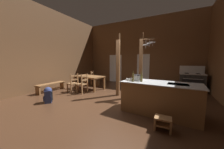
# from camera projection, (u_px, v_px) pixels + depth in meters

# --- Properties ---
(ground_plane) EXTENTS (8.51, 9.08, 0.10)m
(ground_plane) POSITION_uv_depth(u_px,v_px,m) (108.00, 102.00, 4.68)
(ground_plane) COLOR #422819
(wall_back) EXTENTS (8.51, 0.14, 4.43)m
(wall_back) POSITION_uv_depth(u_px,v_px,m) (138.00, 52.00, 8.13)
(wall_back) COLOR brown
(wall_back) RESTS_ON ground_plane
(wall_left) EXTENTS (0.14, 9.08, 4.43)m
(wall_left) POSITION_uv_depth(u_px,v_px,m) (45.00, 49.00, 6.25)
(wall_left) COLOR brown
(wall_left) RESTS_ON ground_plane
(glazed_door_back_left) EXTENTS (1.00, 0.01, 2.05)m
(glazed_door_back_left) POSITION_uv_depth(u_px,v_px,m) (115.00, 68.00, 9.00)
(glazed_door_back_left) COLOR white
(glazed_door_back_left) RESTS_ON ground_plane
(glazed_panel_back_right) EXTENTS (0.84, 0.01, 2.05)m
(glazed_panel_back_right) POSITION_uv_depth(u_px,v_px,m) (143.00, 69.00, 8.01)
(glazed_panel_back_right) COLOR white
(glazed_panel_back_right) RESTS_ON ground_plane
(kitchen_island) EXTENTS (2.23, 1.12, 0.94)m
(kitchen_island) POSITION_uv_depth(u_px,v_px,m) (159.00, 98.00, 3.49)
(kitchen_island) COLOR brown
(kitchen_island) RESTS_ON ground_plane
(stove_range) EXTENTS (1.15, 0.84, 1.32)m
(stove_range) POSITION_uv_depth(u_px,v_px,m) (192.00, 82.00, 6.07)
(stove_range) COLOR #2B2B2B
(stove_range) RESTS_ON ground_plane
(support_post_with_pot_rack) EXTENTS (0.64, 0.27, 2.78)m
(support_post_with_pot_rack) POSITION_uv_depth(u_px,v_px,m) (142.00, 62.00, 5.03)
(support_post_with_pot_rack) COLOR brown
(support_post_with_pot_rack) RESTS_ON ground_plane
(support_post_center) EXTENTS (0.14, 0.14, 2.78)m
(support_post_center) POSITION_uv_depth(u_px,v_px,m) (118.00, 65.00, 5.27)
(support_post_center) COLOR brown
(support_post_center) RESTS_ON ground_plane
(step_stool) EXTENTS (0.36, 0.28, 0.30)m
(step_stool) POSITION_uv_depth(u_px,v_px,m) (163.00, 122.00, 2.64)
(step_stool) COLOR #9E7044
(step_stool) RESTS_ON ground_plane
(dining_table) EXTENTS (1.80, 1.12, 0.74)m
(dining_table) POSITION_uv_depth(u_px,v_px,m) (89.00, 77.00, 6.62)
(dining_table) COLOR brown
(dining_table) RESTS_ON ground_plane
(ladderback_chair_near_window) EXTENTS (0.46, 0.46, 0.95)m
(ladderback_chair_near_window) POSITION_uv_depth(u_px,v_px,m) (83.00, 84.00, 5.78)
(ladderback_chair_near_window) COLOR #9E7044
(ladderback_chair_near_window) RESTS_ON ground_plane
(ladderback_chair_by_post) EXTENTS (0.54, 0.54, 0.95)m
(ladderback_chair_by_post) POSITION_uv_depth(u_px,v_px,m) (73.00, 83.00, 5.93)
(ladderback_chair_by_post) COLOR #9E7044
(ladderback_chair_by_post) RESTS_ON ground_plane
(ladderback_chair_at_table_end) EXTENTS (0.54, 0.54, 0.95)m
(ladderback_chair_at_table_end) POSITION_uv_depth(u_px,v_px,m) (94.00, 79.00, 7.54)
(ladderback_chair_at_table_end) COLOR #9E7044
(ladderback_chair_at_table_end) RESTS_ON ground_plane
(bench_along_left_wall) EXTENTS (0.41, 1.51, 0.44)m
(bench_along_left_wall) POSITION_uv_depth(u_px,v_px,m) (51.00, 86.00, 6.03)
(bench_along_left_wall) COLOR brown
(bench_along_left_wall) RESTS_ON ground_plane
(backpack) EXTENTS (0.39, 0.39, 0.60)m
(backpack) POSITION_uv_depth(u_px,v_px,m) (48.00, 94.00, 4.41)
(backpack) COLOR navy
(backpack) RESTS_ON ground_plane
(stockpot_on_counter) EXTENTS (0.35, 0.28, 0.19)m
(stockpot_on_counter) POSITION_uv_depth(u_px,v_px,m) (137.00, 78.00, 3.75)
(stockpot_on_counter) COLOR silver
(stockpot_on_counter) RESTS_ON kitchen_island
(mixing_bowl_on_counter) EXTENTS (0.20, 0.20, 0.07)m
(mixing_bowl_on_counter) POSITION_uv_depth(u_px,v_px,m) (129.00, 79.00, 3.80)
(mixing_bowl_on_counter) COLOR silver
(mixing_bowl_on_counter) RESTS_ON kitchen_island
(bottle_tall_on_counter) EXTENTS (0.06, 0.06, 0.33)m
(bottle_tall_on_counter) POSITION_uv_depth(u_px,v_px,m) (133.00, 77.00, 3.55)
(bottle_tall_on_counter) COLOR brown
(bottle_tall_on_counter) RESTS_ON kitchen_island
(bottle_short_on_counter) EXTENTS (0.07, 0.07, 0.30)m
(bottle_short_on_counter) POSITION_uv_depth(u_px,v_px,m) (141.00, 78.00, 3.56)
(bottle_short_on_counter) COLOR brown
(bottle_short_on_counter) RESTS_ON kitchen_island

